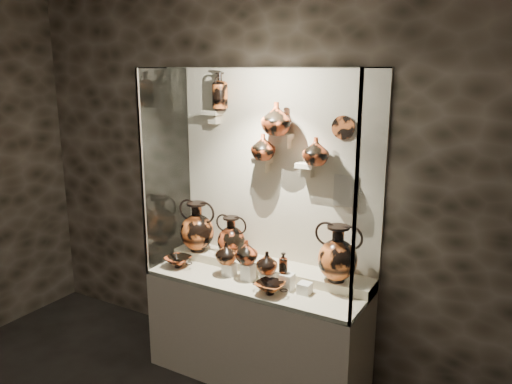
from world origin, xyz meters
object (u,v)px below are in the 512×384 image
(jug_a, at_px, (226,253))
(ovoid_vase_c, at_px, (316,151))
(ovoid_vase_b, at_px, (276,119))
(amphora_right, at_px, (338,253))
(jug_b, at_px, (247,252))
(ovoid_vase_a, at_px, (263,147))
(lekythos_tall, at_px, (220,89))
(lekythos_small, at_px, (283,262))
(kylix_left, at_px, (178,261))
(jug_c, at_px, (267,262))
(amphora_left, at_px, (197,226))
(amphora_mid, at_px, (231,237))
(kylix_right, at_px, (270,287))

(jug_a, xyz_separation_m, ovoid_vase_c, (0.61, 0.25, 0.80))
(ovoid_vase_b, bearing_deg, amphora_right, 2.10)
(jug_a, bearing_deg, jug_b, 3.32)
(ovoid_vase_a, bearing_deg, lekythos_tall, -165.49)
(ovoid_vase_c, bearing_deg, ovoid_vase_a, -162.51)
(ovoid_vase_c, bearing_deg, jug_b, -134.18)
(jug_a, distance_m, lekythos_small, 0.49)
(amphora_right, height_order, lekythos_tall, lekythos_tall)
(kylix_left, bearing_deg, jug_c, -10.72)
(amphora_left, relative_size, jug_b, 2.34)
(amphora_left, bearing_deg, kylix_left, -73.32)
(amphora_mid, bearing_deg, jug_a, -50.64)
(lekythos_small, bearing_deg, ovoid_vase_b, 138.36)
(amphora_left, distance_m, kylix_right, 0.93)
(kylix_right, distance_m, ovoid_vase_a, 1.04)
(jug_a, distance_m, jug_b, 0.18)
(amphora_left, xyz_separation_m, lekythos_small, (0.89, -0.17, -0.07))
(amphora_mid, bearing_deg, jug_b, -18.53)
(kylix_left, bearing_deg, jug_a, -8.42)
(jug_a, xyz_separation_m, lekythos_tall, (-0.22, 0.28, 1.22))
(amphora_left, relative_size, lekythos_small, 2.44)
(amphora_mid, height_order, jug_a, amphora_mid)
(amphora_mid, relative_size, jug_c, 2.06)
(lekythos_small, bearing_deg, jug_b, -172.93)
(lekythos_tall, bearing_deg, amphora_mid, -8.83)
(jug_b, bearing_deg, ovoid_vase_b, 74.98)
(jug_b, bearing_deg, lekythos_small, 13.84)
(jug_c, relative_size, ovoid_vase_c, 0.83)
(kylix_left, bearing_deg, lekythos_small, -11.59)
(jug_b, distance_m, ovoid_vase_c, 0.91)
(jug_a, bearing_deg, jug_c, -0.90)
(amphora_mid, height_order, lekythos_tall, lekythos_tall)
(jug_a, relative_size, kylix_right, 0.65)
(lekythos_small, relative_size, ovoid_vase_c, 0.86)
(jug_a, relative_size, kylix_left, 0.66)
(ovoid_vase_b, relative_size, ovoid_vase_c, 1.18)
(amphora_left, distance_m, lekythos_tall, 1.14)
(amphora_left, xyz_separation_m, ovoid_vase_b, (0.71, 0.06, 0.92))
(kylix_right, relative_size, ovoid_vase_a, 1.34)
(jug_a, xyz_separation_m, kylix_left, (-0.43, -0.05, -0.13))
(amphora_mid, distance_m, lekythos_tall, 1.18)
(ovoid_vase_b, bearing_deg, amphora_left, -167.63)
(amphora_right, bearing_deg, jug_c, -150.13)
(jug_b, bearing_deg, kylix_left, -157.66)
(lekythos_small, distance_m, ovoid_vase_a, 0.87)
(amphora_left, height_order, amphora_mid, amphora_left)
(amphora_right, bearing_deg, ovoid_vase_a, -176.05)
(amphora_right, distance_m, ovoid_vase_a, 0.96)
(kylix_right, height_order, lekythos_tall, lekythos_tall)
(lekythos_tall, height_order, ovoid_vase_c, lekythos_tall)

